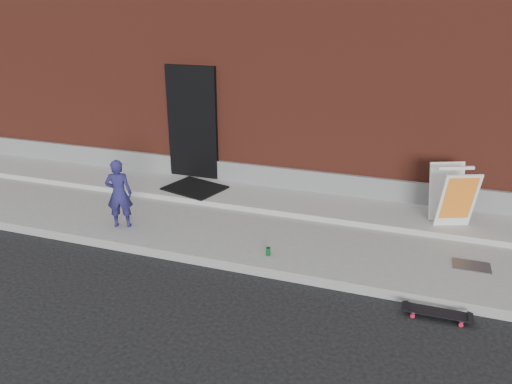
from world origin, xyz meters
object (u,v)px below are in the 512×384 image
at_px(skateboard, 437,313).
at_px(pizza_sign, 453,196).
at_px(child, 119,194).
at_px(soda_can, 268,252).

distance_m(skateboard, pizza_sign, 2.56).
relative_size(child, pizza_sign, 1.19).
bearing_deg(soda_can, pizza_sign, 36.44).
distance_m(pizza_sign, soda_can, 3.19).
xyz_separation_m(child, skateboard, (5.03, -0.77, -0.66)).
bearing_deg(child, soda_can, 153.49).
bearing_deg(pizza_sign, soda_can, -143.56).
bearing_deg(soda_can, child, 176.15).
height_order(pizza_sign, soda_can, pizza_sign).
bearing_deg(pizza_sign, skateboard, -93.21).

